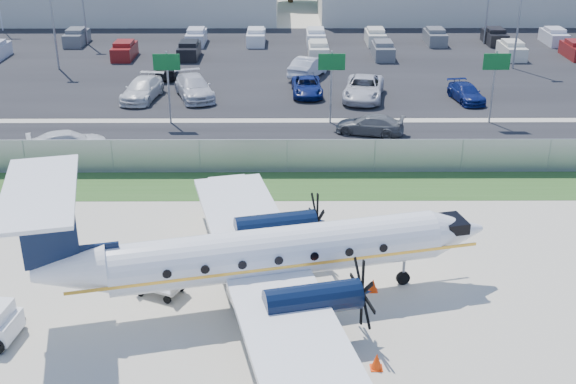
{
  "coord_description": "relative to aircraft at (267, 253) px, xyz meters",
  "views": [
    {
      "loc": [
        -0.16,
        -24.48,
        15.82
      ],
      "look_at": [
        0.0,
        6.0,
        2.3
      ],
      "focal_mm": 45.0,
      "sensor_mm": 36.0,
      "label": 1
    }
  ],
  "objects": [
    {
      "name": "cone_nose",
      "position": [
        4.33,
        0.81,
        -1.97
      ],
      "size": [
        0.39,
        0.39,
        0.56
      ],
      "color": "#FD3A08",
      "rests_on": "ground"
    },
    {
      "name": "tree_line",
      "position": [
        0.86,
        73.73,
        -2.23
      ],
      "size": [
        112.0,
        6.0,
        14.0
      ],
      "primitive_type": null,
      "color": "#234C16",
      "rests_on": "ground"
    },
    {
      "name": "sign_right",
      "position": [
        14.86,
        22.64,
        1.38
      ],
      "size": [
        1.8,
        0.26,
        5.0
      ],
      "color": "gray",
      "rests_on": "ground"
    },
    {
      "name": "parked_car_b",
      "position": [
        -6.2,
        28.8,
        -2.23
      ],
      "size": [
        3.99,
        6.22,
        1.68
      ],
      "primitive_type": "imported",
      "rotation": [
        0.0,
        0.0,
        0.31
      ],
      "color": "silver",
      "rests_on": "ground"
    },
    {
      "name": "access_road",
      "position": [
        0.86,
        18.73,
        -2.22
      ],
      "size": [
        170.0,
        8.0,
        0.02
      ],
      "primitive_type": "cube",
      "color": "black",
      "rests_on": "ground"
    },
    {
      "name": "ground",
      "position": [
        0.86,
        -0.27,
        -2.23
      ],
      "size": [
        170.0,
        170.0,
        0.0
      ],
      "primitive_type": "plane",
      "color": "beige",
      "rests_on": "ground"
    },
    {
      "name": "parked_car_c",
      "position": [
        2.45,
        29.56,
        -2.23
      ],
      "size": [
        2.39,
        4.94,
        1.36
      ],
      "primitive_type": "imported",
      "rotation": [
        0.0,
        0.0,
        0.03
      ],
      "color": "navy",
      "rests_on": "ground"
    },
    {
      "name": "cone_starboard_wing",
      "position": [
        0.13,
        6.55,
        -1.95
      ],
      "size": [
        0.42,
        0.42,
        0.6
      ],
      "color": "#FD3A08",
      "rests_on": "ground"
    },
    {
      "name": "grass_verge",
      "position": [
        0.86,
        11.73,
        -2.22
      ],
      "size": [
        170.0,
        4.0,
        0.02
      ],
      "primitive_type": "cube",
      "color": "#2D561E",
      "rests_on": "ground"
    },
    {
      "name": "far_parking_rows",
      "position": [
        0.86,
        44.73,
        -2.23
      ],
      "size": [
        56.0,
        10.0,
        1.6
      ],
      "primitive_type": null,
      "color": "gray",
      "rests_on": "ground"
    },
    {
      "name": "sign_left",
      "position": [
        -7.14,
        22.64,
        1.38
      ],
      "size": [
        1.8,
        0.26,
        5.0
      ],
      "color": "gray",
      "rests_on": "ground"
    },
    {
      "name": "road_car_west",
      "position": [
        -12.58,
        16.96,
        -2.23
      ],
      "size": [
        5.15,
        3.53,
        1.38
      ],
      "primitive_type": "imported",
      "rotation": [
        0.0,
        0.0,
        1.94
      ],
      "color": "silver",
      "rests_on": "ground"
    },
    {
      "name": "sign_mid",
      "position": [
        3.86,
        22.64,
        1.38
      ],
      "size": [
        1.8,
        0.26,
        5.0
      ],
      "color": "gray",
      "rests_on": "ground"
    },
    {
      "name": "perimeter_fence",
      "position": [
        0.86,
        13.73,
        -1.23
      ],
      "size": [
        120.0,
        0.06,
        1.99
      ],
      "color": "gray",
      "rests_on": "ground"
    },
    {
      "name": "aircraft",
      "position": [
        0.0,
        0.0,
        0.0
      ],
      "size": [
        18.94,
        18.54,
        5.78
      ],
      "color": "white",
      "rests_on": "ground"
    },
    {
      "name": "parked_car_g",
      "position": [
        2.8,
        35.08,
        -2.23
      ],
      "size": [
        3.81,
        5.52,
        1.72
      ],
      "primitive_type": "imported",
      "rotation": [
        0.0,
        0.0,
        2.72
      ],
      "color": "silver",
      "rests_on": "ground"
    },
    {
      "name": "parked_car_d",
      "position": [
        6.72,
        28.46,
        -2.23
      ],
      "size": [
        3.84,
        6.48,
        1.69
      ],
      "primitive_type": "imported",
      "rotation": [
        0.0,
        0.0,
        -0.18
      ],
      "color": "silver",
      "rests_on": "ground"
    },
    {
      "name": "road_car_mid",
      "position": [
        6.32,
        20.38,
        -2.23
      ],
      "size": [
        4.8,
        3.03,
        1.29
      ],
      "primitive_type": "imported",
      "rotation": [
        0.0,
        0.0,
        -1.87
      ],
      "color": "#595B5E",
      "rests_on": "ground"
    },
    {
      "name": "parked_car_a",
      "position": [
        -10.09,
        28.42,
        -2.23
      ],
      "size": [
        2.97,
        5.69,
        1.57
      ],
      "primitive_type": "imported",
      "rotation": [
        0.0,
        0.0,
        -0.15
      ],
      "color": "silver",
      "rests_on": "ground"
    },
    {
      "name": "light_pole_ne",
      "position": [
        20.86,
        37.73,
        3.0
      ],
      "size": [
        0.9,
        0.35,
        9.09
      ],
      "color": "gray",
      "rests_on": "ground"
    },
    {
      "name": "parked_car_e",
      "position": [
        14.41,
        27.84,
        -2.23
      ],
      "size": [
        2.46,
        4.63,
        1.28
      ],
      "primitive_type": "imported",
      "rotation": [
        0.0,
        0.0,
        0.16
      ],
      "color": "navy",
      "rests_on": "ground"
    },
    {
      "name": "parking_lot",
      "position": [
        0.86,
        39.73,
        -2.22
      ],
      "size": [
        170.0,
        32.0,
        0.02
      ],
      "primitive_type": "cube",
      "color": "black",
      "rests_on": "ground"
    },
    {
      "name": "baggage_cart_far",
      "position": [
        -0.39,
        -0.28,
        -1.69
      ],
      "size": [
        2.53,
        1.95,
        1.17
      ],
      "color": "gray",
      "rests_on": "ground"
    },
    {
      "name": "cone_port_wing",
      "position": [
        3.89,
        -4.28,
        -1.94
      ],
      "size": [
        0.44,
        0.44,
        0.62
      ],
      "color": "#FD3A08",
      "rests_on": "ground"
    },
    {
      "name": "light_pole_nw",
      "position": [
        -19.14,
        37.73,
        3.0
      ],
      "size": [
        0.9,
        0.35,
        9.09
      ],
      "color": "gray",
      "rests_on": "ground"
    },
    {
      "name": "baggage_cart_near",
      "position": [
        -4.39,
        0.65,
        -1.78
      ],
      "size": [
        2.14,
        1.78,
        0.97
      ],
      "color": "gray",
      "rests_on": "ground"
    },
    {
      "name": "parked_car_f",
      "position": [
        -9.28,
        35.07,
        -2.23
      ],
      "size": [
        2.38,
        4.66,
        1.3
      ],
      "primitive_type": "imported",
      "rotation": [
        0.0,
        0.0,
        3.27
      ],
      "color": "black",
      "rests_on": "ground"
    }
  ]
}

